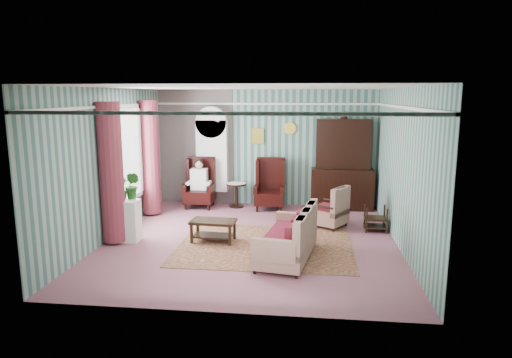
# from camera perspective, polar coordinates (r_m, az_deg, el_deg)

# --- Properties ---
(floor) EXTENTS (6.00, 6.00, 0.00)m
(floor) POSITION_cam_1_polar(r_m,az_deg,el_deg) (8.90, -0.61, -7.66)
(floor) COLOR #8F535F
(floor) RESTS_ON ground
(room_shell) EXTENTS (5.53, 6.02, 2.91)m
(room_shell) POSITION_cam_1_polar(r_m,az_deg,el_deg) (8.76, -4.51, 5.45)
(room_shell) COLOR #396960
(room_shell) RESTS_ON ground
(bookcase) EXTENTS (0.80, 0.28, 2.24)m
(bookcase) POSITION_cam_1_polar(r_m,az_deg,el_deg) (11.60, -5.50, 2.26)
(bookcase) COLOR silver
(bookcase) RESTS_ON floor
(dresser_hutch) EXTENTS (1.50, 0.56, 2.36)m
(dresser_hutch) POSITION_cam_1_polar(r_m,az_deg,el_deg) (11.25, 10.79, 2.18)
(dresser_hutch) COLOR black
(dresser_hutch) RESTS_ON floor
(wingback_left) EXTENTS (0.76, 0.80, 1.25)m
(wingback_left) POSITION_cam_1_polar(r_m,az_deg,el_deg) (11.36, -7.09, -0.48)
(wingback_left) COLOR black
(wingback_left) RESTS_ON floor
(wingback_right) EXTENTS (0.76, 0.80, 1.25)m
(wingback_right) POSITION_cam_1_polar(r_m,az_deg,el_deg) (11.09, 1.73, -0.68)
(wingback_right) COLOR black
(wingback_right) RESTS_ON floor
(seated_woman) EXTENTS (0.44, 0.40, 1.18)m
(seated_woman) POSITION_cam_1_polar(r_m,az_deg,el_deg) (11.37, -7.09, -0.65)
(seated_woman) COLOR silver
(seated_woman) RESTS_ON floor
(round_side_table) EXTENTS (0.50, 0.50, 0.60)m
(round_side_table) POSITION_cam_1_polar(r_m,az_deg,el_deg) (11.40, -2.48, -2.04)
(round_side_table) COLOR black
(round_side_table) RESTS_ON floor
(nest_table) EXTENTS (0.45, 0.38, 0.54)m
(nest_table) POSITION_cam_1_polar(r_m,az_deg,el_deg) (9.72, 14.73, -4.77)
(nest_table) COLOR black
(nest_table) RESTS_ON floor
(plant_stand) EXTENTS (0.55, 0.35, 0.80)m
(plant_stand) POSITION_cam_1_polar(r_m,az_deg,el_deg) (9.11, -16.07, -5.01)
(plant_stand) COLOR silver
(plant_stand) RESTS_ON floor
(rug) EXTENTS (3.20, 2.60, 0.01)m
(rug) POSITION_cam_1_polar(r_m,az_deg,el_deg) (8.58, 1.15, -8.31)
(rug) COLOR #4E201A
(rug) RESTS_ON floor
(sofa) EXTENTS (1.20, 1.92, 1.00)m
(sofa) POSITION_cam_1_polar(r_m,az_deg,el_deg) (7.80, 3.82, -6.46)
(sofa) COLOR beige
(sofa) RESTS_ON floor
(floral_armchair) EXTENTS (1.08, 1.06, 0.95)m
(floral_armchair) POSITION_cam_1_polar(r_m,az_deg,el_deg) (9.79, 9.08, -3.20)
(floral_armchair) COLOR #B7A78E
(floral_armchair) RESTS_ON floor
(coffee_table) EXTENTS (0.87, 0.54, 0.42)m
(coffee_table) POSITION_cam_1_polar(r_m,az_deg,el_deg) (8.80, -5.35, -6.48)
(coffee_table) COLOR black
(coffee_table) RESTS_ON floor
(potted_plant_a) EXTENTS (0.43, 0.38, 0.44)m
(potted_plant_a) POSITION_cam_1_polar(r_m,az_deg,el_deg) (8.93, -17.02, -1.27)
(potted_plant_a) COLOR #1C5A1E
(potted_plant_a) RESTS_ON plant_stand
(potted_plant_b) EXTENTS (0.34, 0.30, 0.52)m
(potted_plant_b) POSITION_cam_1_polar(r_m,az_deg,el_deg) (9.04, -15.20, -0.77)
(potted_plant_b) COLOR #174C1C
(potted_plant_b) RESTS_ON plant_stand
(potted_plant_c) EXTENTS (0.26, 0.26, 0.43)m
(potted_plant_c) POSITION_cam_1_polar(r_m,az_deg,el_deg) (9.06, -16.52, -1.13)
(potted_plant_c) COLOR #174A1A
(potted_plant_c) RESTS_ON plant_stand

